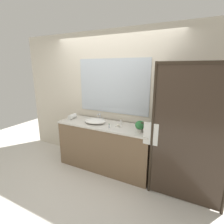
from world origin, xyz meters
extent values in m
plane|color=silver|center=(0.00, 0.00, 0.00)|extent=(8.00, 8.00, 0.00)
cube|color=beige|center=(0.00, 0.34, 1.30)|extent=(4.40, 0.05, 2.60)
cube|color=beige|center=(0.00, 0.32, 0.96)|extent=(1.80, 0.01, 0.11)
cube|color=silver|center=(0.00, 0.31, 1.57)|extent=(1.47, 0.01, 1.04)
cube|color=brown|center=(0.00, 0.01, 0.43)|extent=(1.80, 0.56, 0.87)
cube|color=beige|center=(0.00, 0.00, 0.89)|extent=(1.80, 0.58, 0.03)
cylinder|color=#2D2319|center=(0.95, -0.27, 1.00)|extent=(0.04, 0.04, 2.00)
cube|color=#2D2319|center=(1.45, -0.27, 1.98)|extent=(1.00, 0.04, 0.04)
cube|color=#382B21|center=(1.45, -0.27, 1.00)|extent=(0.96, 0.01, 1.96)
cube|color=#382B21|center=(0.95, 0.02, 1.00)|extent=(0.01, 0.57, 1.96)
cylinder|color=#2D2319|center=(0.93, -0.26, 1.12)|extent=(0.32, 0.02, 0.02)
cube|color=white|center=(0.93, -0.26, 0.97)|extent=(0.22, 0.04, 0.34)
ellipsoid|color=white|center=(-0.20, -0.02, 0.94)|extent=(0.43, 0.32, 0.08)
cube|color=silver|center=(-0.20, 0.17, 0.91)|extent=(0.17, 0.04, 0.02)
cylinder|color=silver|center=(-0.20, 0.17, 0.98)|extent=(0.02, 0.02, 0.12)
cylinder|color=silver|center=(-0.20, 0.12, 1.03)|extent=(0.02, 0.11, 0.02)
cylinder|color=silver|center=(-0.26, 0.17, 0.94)|extent=(0.02, 0.02, 0.04)
cylinder|color=silver|center=(-0.14, 0.17, 0.94)|extent=(0.02, 0.02, 0.04)
cylinder|color=beige|center=(0.70, -0.08, 0.93)|extent=(0.10, 0.10, 0.05)
ellipsoid|color=#2A6B36|center=(0.70, -0.08, 1.01)|extent=(0.16, 0.16, 0.14)
cube|color=silver|center=(0.28, -0.01, 0.91)|extent=(0.10, 0.07, 0.01)
ellipsoid|color=silver|center=(0.28, -0.01, 0.92)|extent=(0.07, 0.04, 0.02)
cylinder|color=white|center=(0.29, 0.12, 0.93)|extent=(0.03, 0.03, 0.07)
cylinder|color=#B7B2A8|center=(0.29, 0.12, 0.97)|extent=(0.02, 0.02, 0.01)
cylinder|color=white|center=(0.25, 0.16, 0.94)|extent=(0.03, 0.03, 0.09)
cylinder|color=#9E895B|center=(0.25, 0.16, 1.00)|extent=(0.02, 0.02, 0.01)
cylinder|color=silver|center=(0.18, -0.16, 0.93)|extent=(0.03, 0.03, 0.07)
cylinder|color=#2D6638|center=(0.18, -0.16, 0.97)|extent=(0.02, 0.02, 0.01)
cylinder|color=white|center=(-0.76, 0.00, 0.95)|extent=(0.10, 0.20, 0.09)
camera|label=1|loc=(1.50, -2.65, 1.92)|focal=27.57mm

